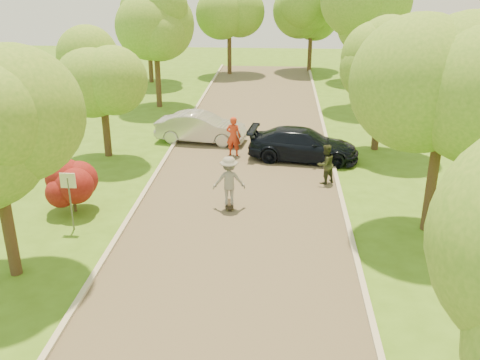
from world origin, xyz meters
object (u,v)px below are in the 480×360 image
(street_sign, at_px, (69,189))
(dark_sedan, at_px, (303,145))
(skateboarder, at_px, (229,181))
(silver_sedan, at_px, (201,127))
(longboard, at_px, (229,204))
(person_striped, at_px, (233,136))
(person_olive, at_px, (325,164))

(street_sign, relative_size, dark_sedan, 0.41)
(skateboarder, bearing_deg, silver_sedan, -82.28)
(dark_sedan, height_order, longboard, dark_sedan)
(longboard, bearing_deg, skateboarder, 172.19)
(person_striped, bearing_deg, street_sign, 69.76)
(street_sign, xyz_separation_m, skateboarder, (5.38, 2.35, -0.46))
(skateboarder, relative_size, person_olive, 1.12)
(longboard, bearing_deg, person_olive, -152.41)
(skateboarder, bearing_deg, street_sign, 15.79)
(longboard, bearing_deg, street_sign, 15.79)
(longboard, relative_size, skateboarder, 0.53)
(person_striped, bearing_deg, silver_sedan, -37.40)
(silver_sedan, distance_m, person_olive, 8.27)
(person_striped, relative_size, person_olive, 1.13)
(silver_sedan, relative_size, longboard, 4.61)
(skateboarder, height_order, person_striped, skateboarder)
(longboard, distance_m, person_olive, 4.85)
(longboard, xyz_separation_m, person_olive, (3.91, 2.78, 0.77))
(street_sign, distance_m, skateboarder, 5.89)
(person_striped, bearing_deg, person_olive, 152.30)
(street_sign, distance_m, dark_sedan, 11.74)
(dark_sedan, bearing_deg, street_sign, 141.37)
(street_sign, relative_size, person_olive, 1.24)
(skateboarder, bearing_deg, person_striped, -94.40)
(street_sign, bearing_deg, longboard, 23.60)
(street_sign, height_order, skateboarder, street_sign)
(longboard, bearing_deg, silver_sedan, -82.28)
(street_sign, height_order, longboard, street_sign)
(silver_sedan, relative_size, skateboarder, 2.43)
(dark_sedan, relative_size, skateboarder, 2.71)
(dark_sedan, bearing_deg, silver_sedan, 72.64)
(longboard, distance_m, person_striped, 6.20)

